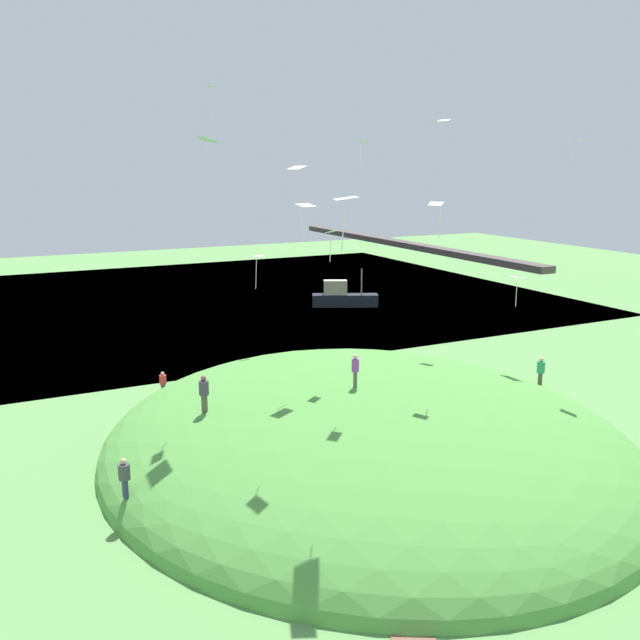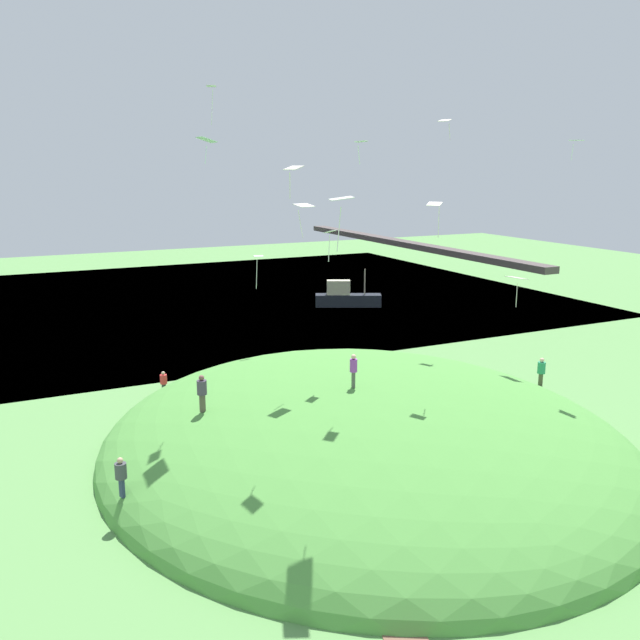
{
  "view_description": "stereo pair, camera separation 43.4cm",
  "coord_description": "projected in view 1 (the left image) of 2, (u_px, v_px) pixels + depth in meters",
  "views": [
    {
      "loc": [
        38.8,
        -17.73,
        14.22
      ],
      "look_at": [
        3.26,
        -0.0,
        5.22
      ],
      "focal_mm": 38.04,
      "sensor_mm": 36.0,
      "label": 1
    },
    {
      "loc": [
        38.99,
        -17.34,
        14.22
      ],
      "look_at": [
        3.26,
        -0.0,
        5.22
      ],
      "focal_mm": 38.04,
      "sensor_mm": 36.0,
      "label": 2
    }
  ],
  "objects": [
    {
      "name": "lake_water",
      "position": [
        172.0,
        303.0,
        73.35
      ],
      "size": [
        55.58,
        80.0,
        0.4
      ],
      "primitive_type": "cube",
      "color": "#3D5B86",
      "rests_on": "ground_plane"
    },
    {
      "name": "kite_1",
      "position": [
        296.0,
        170.0,
        27.41
      ],
      "size": [
        0.87,
        0.72,
        1.34
      ],
      "color": "silver"
    },
    {
      "name": "person_with_child",
      "position": [
        163.0,
        381.0,
        42.9
      ],
      "size": [
        0.59,
        0.59,
        1.57
      ],
      "rotation": [
        0.0,
        0.0,
        4.22
      ],
      "color": "#2E3636",
      "rests_on": "ground_plane"
    },
    {
      "name": "kite_8",
      "position": [
        444.0,
        122.0,
        41.12
      ],
      "size": [
        0.88,
        0.78,
        1.27
      ],
      "color": "white"
    },
    {
      "name": "person_watching_kites",
      "position": [
        355.0,
        366.0,
        32.94
      ],
      "size": [
        0.38,
        0.38,
        1.69
      ],
      "rotation": [
        0.0,
        0.0,
        3.11
      ],
      "color": "#52554B",
      "rests_on": "grass_hill"
    },
    {
      "name": "kite_0",
      "position": [
        257.0,
        261.0,
        43.08
      ],
      "size": [
        0.57,
        0.7,
        2.1
      ],
      "color": "silver"
    },
    {
      "name": "bridge_deck_far",
      "position": [
        401.0,
        244.0,
        85.04
      ],
      "size": [
        50.02,
        1.8,
        0.7
      ],
      "primitive_type": "cube",
      "color": "#4C4140"
    },
    {
      "name": "person_near_shore",
      "position": [
        541.0,
        368.0,
        40.12
      ],
      "size": [
        0.65,
        0.65,
        1.81
      ],
      "rotation": [
        0.0,
        0.0,
        3.9
      ],
      "color": "#505038",
      "rests_on": "grass_hill"
    },
    {
      "name": "ground_plane",
      "position": [
        298.0,
        387.0,
        44.72
      ],
      "size": [
        160.0,
        160.0,
        0.0
      ],
      "primitive_type": "plane",
      "color": "#5B904C"
    },
    {
      "name": "kite_10",
      "position": [
        213.0,
        90.0,
        32.56
      ],
      "size": [
        0.77,
        0.65,
        1.84
      ],
      "color": "white"
    },
    {
      "name": "grass_hill",
      "position": [
        365.0,
        449.0,
        34.96
      ],
      "size": [
        29.34,
        26.59,
        7.35
      ],
      "primitive_type": "ellipsoid",
      "color": "#50933F",
      "rests_on": "ground_plane"
    },
    {
      "name": "kite_3",
      "position": [
        346.0,
        201.0,
        24.42
      ],
      "size": [
        1.4,
        1.19,
        2.01
      ],
      "color": "silver"
    },
    {
      "name": "kite_9",
      "position": [
        576.0,
        141.0,
        35.76
      ],
      "size": [
        0.93,
        0.91,
        1.07
      ],
      "color": "white"
    },
    {
      "name": "kite_6",
      "position": [
        437.0,
        207.0,
        31.94
      ],
      "size": [
        0.81,
        0.76,
        1.69
      ],
      "color": "white"
    },
    {
      "name": "boat_on_lake",
      "position": [
        343.0,
        297.0,
        70.53
      ],
      "size": [
        4.28,
        6.8,
        3.93
      ],
      "rotation": [
        0.0,
        0.0,
        4.27
      ],
      "color": "black",
      "rests_on": "lake_water"
    },
    {
      "name": "kite_11",
      "position": [
        363.0,
        143.0,
        30.94
      ],
      "size": [
        0.84,
        0.85,
        1.07
      ],
      "color": "white"
    },
    {
      "name": "person_on_hilltop",
      "position": [
        204.0,
        389.0,
        31.72
      ],
      "size": [
        0.58,
        0.58,
        1.81
      ],
      "rotation": [
        0.0,
        0.0,
        1.87
      ],
      "color": "brown",
      "rests_on": "grass_hill"
    },
    {
      "name": "kite_7",
      "position": [
        516.0,
        278.0,
        39.09
      ],
      "size": [
        1.21,
        0.91,
        1.74
      ],
      "color": "#EFE5CF"
    },
    {
      "name": "kite_4",
      "position": [
        305.0,
        207.0,
        32.67
      ],
      "size": [
        0.88,
        1.06,
        1.69
      ],
      "color": "white"
    },
    {
      "name": "person_walking_path",
      "position": [
        124.0,
        474.0,
        27.15
      ],
      "size": [
        0.6,
        0.6,
        1.72
      ],
      "rotation": [
        0.0,
        0.0,
        0.3
      ],
      "color": "navy",
      "rests_on": "grass_hill"
    },
    {
      "name": "kite_5",
      "position": [
        208.0,
        140.0,
        30.84
      ],
      "size": [
        1.12,
        0.76,
        1.22
      ],
      "color": "white"
    },
    {
      "name": "kite_2",
      "position": [
        332.0,
        234.0,
        33.51
      ],
      "size": [
        0.71,
        0.77,
        1.57
      ],
      "color": "silver"
    }
  ]
}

